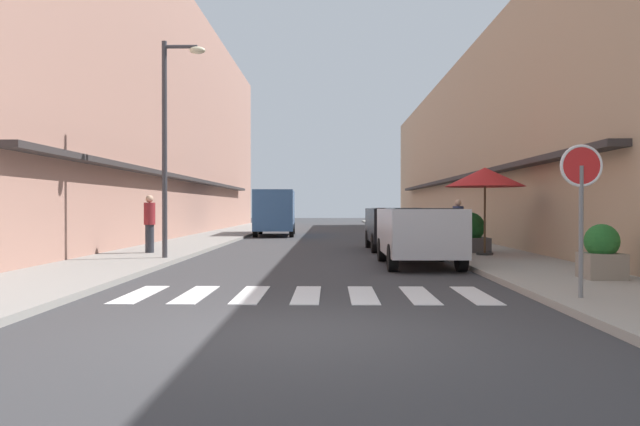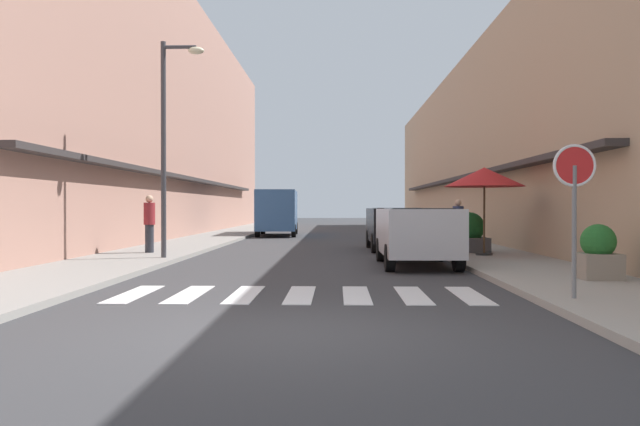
# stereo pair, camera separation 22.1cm
# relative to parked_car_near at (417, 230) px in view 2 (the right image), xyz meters

# --- Properties ---
(ground_plane) EXTENTS (114.39, 114.39, 0.00)m
(ground_plane) POSITION_rel_parked_car_near_xyz_m (-2.63, 12.34, -0.92)
(ground_plane) COLOR #38383A
(sidewalk_left) EXTENTS (2.81, 72.79, 0.12)m
(sidewalk_left) POSITION_rel_parked_car_near_xyz_m (-7.71, 12.34, -0.86)
(sidewalk_left) COLOR gray
(sidewalk_left) RESTS_ON ground_plane
(sidewalk_right) EXTENTS (2.81, 72.79, 0.12)m
(sidewalk_right) POSITION_rel_parked_car_near_xyz_m (2.45, 12.34, -0.86)
(sidewalk_right) COLOR #9E998E
(sidewalk_right) RESTS_ON ground_plane
(building_row_left) EXTENTS (5.50, 48.79, 11.98)m
(building_row_left) POSITION_rel_parked_car_near_xyz_m (-11.61, 13.94, 5.07)
(building_row_left) COLOR #A87A6B
(building_row_left) RESTS_ON ground_plane
(building_row_right) EXTENTS (5.50, 48.79, 8.48)m
(building_row_right) POSITION_rel_parked_car_near_xyz_m (6.35, 13.94, 3.32)
(building_row_right) COLOR tan
(building_row_right) RESTS_ON ground_plane
(crosswalk) EXTENTS (6.15, 2.20, 0.01)m
(crosswalk) POSITION_rel_parked_car_near_xyz_m (-2.63, -5.24, -0.92)
(crosswalk) COLOR silver
(crosswalk) RESTS_ON ground_plane
(parked_car_near) EXTENTS (1.83, 4.17, 1.47)m
(parked_car_near) POSITION_rel_parked_car_near_xyz_m (0.00, 0.00, 0.00)
(parked_car_near) COLOR silver
(parked_car_near) RESTS_ON ground_plane
(parked_car_mid) EXTENTS (1.85, 4.02, 1.47)m
(parked_car_mid) POSITION_rel_parked_car_near_xyz_m (0.00, 5.87, -0.00)
(parked_car_mid) COLOR black
(parked_car_mid) RESTS_ON ground_plane
(delivery_van) EXTENTS (2.18, 5.47, 2.37)m
(delivery_van) POSITION_rel_parked_car_near_xyz_m (-5.11, 16.76, 0.48)
(delivery_van) COLOR #33598C
(delivery_van) RESTS_ON ground_plane
(round_street_sign) EXTENTS (0.65, 0.07, 2.33)m
(round_street_sign) POSITION_rel_parked_car_near_xyz_m (1.57, -6.31, 0.97)
(round_street_sign) COLOR slate
(round_street_sign) RESTS_ON sidewalk_right
(street_lamp) EXTENTS (1.19, 0.28, 5.88)m
(street_lamp) POSITION_rel_parked_car_near_xyz_m (-6.56, 1.11, 2.75)
(street_lamp) COLOR #38383D
(street_lamp) RESTS_ON sidewalk_left
(cafe_umbrella) EXTENTS (2.29, 2.29, 2.51)m
(cafe_umbrella) POSITION_rel_parked_car_near_xyz_m (2.21, 2.21, 1.42)
(cafe_umbrella) COLOR #262626
(cafe_umbrella) RESTS_ON sidewalk_right
(planter_corner) EXTENTS (0.73, 0.73, 1.05)m
(planter_corner) POSITION_rel_parked_car_near_xyz_m (2.99, -3.74, -0.31)
(planter_corner) COLOR gray
(planter_corner) RESTS_ON sidewalk_right
(planter_midblock) EXTENTS (1.08, 1.08, 1.22)m
(planter_midblock) POSITION_rel_parked_car_near_xyz_m (2.08, 3.53, -0.26)
(planter_midblock) COLOR #4C4C4C
(planter_midblock) RESTS_ON sidewalk_right
(planter_far) EXTENTS (0.80, 0.80, 1.07)m
(planter_far) POSITION_rel_parked_car_near_xyz_m (2.31, 8.29, -0.27)
(planter_far) COLOR gray
(planter_far) RESTS_ON sidewalk_right
(pedestrian_walking_near) EXTENTS (0.34, 0.34, 1.62)m
(pedestrian_walking_near) POSITION_rel_parked_car_near_xyz_m (1.84, 4.12, 0.04)
(pedestrian_walking_near) COLOR #282B33
(pedestrian_walking_near) RESTS_ON sidewalk_right
(pedestrian_walking_far) EXTENTS (0.34, 0.34, 1.74)m
(pedestrian_walking_far) POSITION_rel_parked_car_near_xyz_m (-7.68, 2.93, 0.12)
(pedestrian_walking_far) COLOR #282B33
(pedestrian_walking_far) RESTS_ON sidewalk_left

